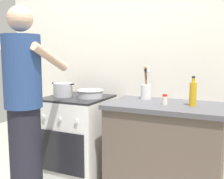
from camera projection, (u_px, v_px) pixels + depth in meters
back_wall at (141, 62)px, 2.77m from camera, size 3.20×0.10×2.50m
countertop at (164, 153)px, 2.41m from camera, size 1.00×0.60×0.90m
stove_range at (78, 140)px, 2.79m from camera, size 0.60×0.62×0.90m
pot at (63, 90)px, 2.74m from camera, size 0.26×0.19×0.14m
mixing_bowl at (90, 93)px, 2.68m from camera, size 0.26×0.26×0.08m
utensil_crock at (146, 88)px, 2.58m from camera, size 0.10×0.10×0.32m
spice_bottle at (165, 100)px, 2.31m from camera, size 0.04×0.04×0.09m
oil_bottle at (193, 94)px, 2.24m from camera, size 0.06×0.06×0.25m
person at (24, 112)px, 2.21m from camera, size 0.41×0.50×1.70m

